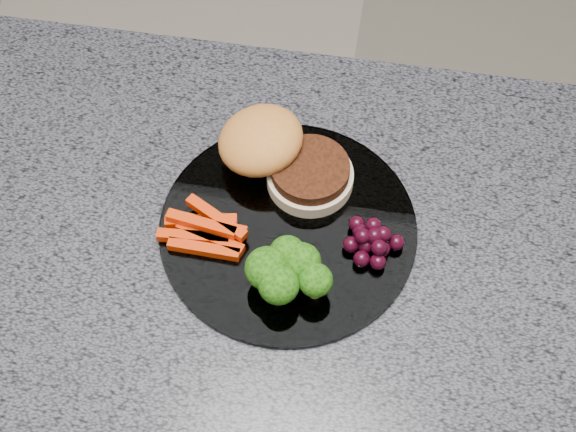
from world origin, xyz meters
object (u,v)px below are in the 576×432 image
object	(u,v)px
burger	(278,155)
grape_bunch	(372,241)
island_cabinet	(285,426)
plate	(288,228)

from	to	relation	value
burger	grape_bunch	distance (m)	0.13
island_cabinet	grape_bunch	bearing A→B (deg)	31.58
island_cabinet	burger	world-z (taller)	burger
island_cabinet	plate	xyz separation A→B (m)	(-0.00, 0.06, 0.47)
island_cabinet	plate	distance (m)	0.48
plate	grape_bunch	size ratio (longest dim) A/B	4.31
island_cabinet	burger	xyz separation A→B (m)	(-0.03, 0.13, 0.50)
burger	grape_bunch	world-z (taller)	burger
island_cabinet	grape_bunch	world-z (taller)	grape_bunch
grape_bunch	plate	bearing A→B (deg)	173.14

